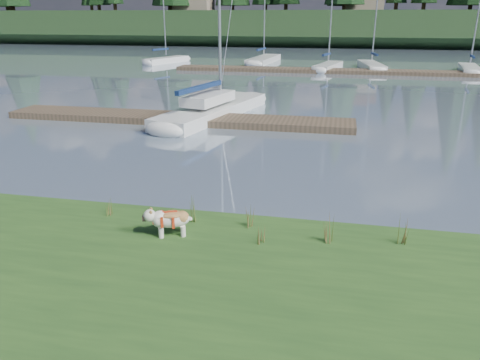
# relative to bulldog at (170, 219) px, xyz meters

# --- Properties ---
(ground) EXTENTS (200.00, 200.00, 0.00)m
(ground) POSITION_rel_bulldog_xyz_m (-0.01, 32.85, -0.71)
(ground) COLOR gray
(ground) RESTS_ON ground
(bank) EXTENTS (60.00, 9.00, 0.35)m
(bank) POSITION_rel_bulldog_xyz_m (-0.01, -3.15, -0.54)
(bank) COLOR #2E531F
(bank) RESTS_ON ground
(ridge) EXTENTS (200.00, 20.00, 5.00)m
(ridge) POSITION_rel_bulldog_xyz_m (-0.01, 75.85, 1.79)
(ridge) COLOR black
(ridge) RESTS_ON ground
(bulldog) EXTENTS (0.99, 0.62, 0.58)m
(bulldog) POSITION_rel_bulldog_xyz_m (0.00, 0.00, 0.00)
(bulldog) COLOR silver
(bulldog) RESTS_ON bank
(sailboat_main) EXTENTS (4.03, 9.61, 13.52)m
(sailboat_main) POSITION_rel_bulldog_xyz_m (-2.50, 13.94, -0.29)
(sailboat_main) COLOR silver
(sailboat_main) RESTS_ON ground
(dock_near) EXTENTS (16.00, 2.00, 0.30)m
(dock_near) POSITION_rel_bulldog_xyz_m (-4.01, 11.85, -0.56)
(dock_near) COLOR #4C3D2C
(dock_near) RESTS_ON ground
(dock_far) EXTENTS (26.00, 2.20, 0.30)m
(dock_far) POSITION_rel_bulldog_xyz_m (1.99, 32.85, -0.56)
(dock_far) COLOR #4C3D2C
(dock_far) RESTS_ON ground
(sailboat_bg_0) EXTENTS (3.48, 6.42, 9.46)m
(sailboat_bg_0) POSITION_rel_bulldog_xyz_m (-14.00, 38.35, -0.39)
(sailboat_bg_0) COLOR silver
(sailboat_bg_0) RESTS_ON ground
(sailboat_bg_1) EXTENTS (2.55, 9.25, 13.48)m
(sailboat_bg_1) POSITION_rel_bulldog_xyz_m (-4.56, 41.29, -0.39)
(sailboat_bg_1) COLOR silver
(sailboat_bg_1) RESTS_ON ground
(sailboat_bg_2) EXTENTS (2.72, 6.87, 10.26)m
(sailboat_bg_2) POSITION_rel_bulldog_xyz_m (2.17, 35.42, -0.38)
(sailboat_bg_2) COLOR silver
(sailboat_bg_2) RESTS_ON ground
(sailboat_bg_3) EXTENTS (2.42, 7.47, 10.86)m
(sailboat_bg_3) POSITION_rel_bulldog_xyz_m (5.74, 36.83, -0.39)
(sailboat_bg_3) COLOR silver
(sailboat_bg_3) RESTS_ON ground
(sailboat_bg_4) EXTENTS (2.27, 7.04, 10.33)m
(sailboat_bg_4) POSITION_rel_bulldog_xyz_m (13.88, 35.87, -0.39)
(sailboat_bg_4) COLOR silver
(sailboat_bg_4) RESTS_ON ground
(weed_0) EXTENTS (0.17, 0.14, 0.68)m
(weed_0) POSITION_rel_bulldog_xyz_m (0.20, 0.68, -0.08)
(weed_0) COLOR #475B23
(weed_0) RESTS_ON bank
(weed_1) EXTENTS (0.17, 0.14, 0.54)m
(weed_1) POSITION_rel_bulldog_xyz_m (1.53, 0.73, -0.14)
(weed_1) COLOR #475B23
(weed_1) RESTS_ON bank
(weed_2) EXTENTS (0.17, 0.14, 0.65)m
(weed_2) POSITION_rel_bulldog_xyz_m (3.18, 0.34, -0.09)
(weed_2) COLOR #475B23
(weed_2) RESTS_ON bank
(weed_3) EXTENTS (0.17, 0.14, 0.46)m
(weed_3) POSITION_rel_bulldog_xyz_m (-1.76, 0.66, -0.17)
(weed_3) COLOR #475B23
(weed_3) RESTS_ON bank
(weed_4) EXTENTS (0.17, 0.14, 0.38)m
(weed_4) POSITION_rel_bulldog_xyz_m (1.87, 0.03, -0.20)
(weed_4) COLOR #475B23
(weed_4) RESTS_ON bank
(weed_5) EXTENTS (0.17, 0.14, 0.66)m
(weed_5) POSITION_rel_bulldog_xyz_m (4.60, 0.58, -0.09)
(weed_5) COLOR #475B23
(weed_5) RESTS_ON bank
(mud_lip) EXTENTS (60.00, 0.50, 0.14)m
(mud_lip) POSITION_rel_bulldog_xyz_m (-0.01, 1.25, -0.64)
(mud_lip) COLOR #33281C
(mud_lip) RESTS_ON ground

